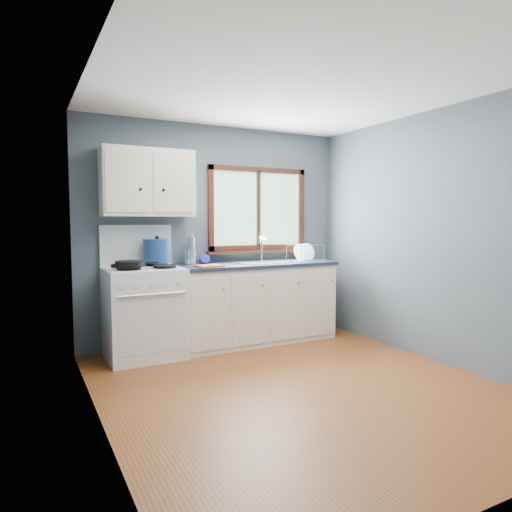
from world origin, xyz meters
name	(u,v)px	position (x,y,z in m)	size (l,w,h in m)	color
floor	(300,388)	(0.00, 0.00, -0.01)	(3.20, 3.60, 0.02)	brown
ceiling	(302,83)	(0.00, 0.00, 2.51)	(3.20, 3.60, 0.02)	white
wall_back	(217,234)	(0.00, 1.81, 1.25)	(3.20, 0.02, 2.50)	#505C63
wall_front	(510,253)	(0.00, -1.81, 1.25)	(3.20, 0.02, 2.50)	#505C63
wall_left	(97,244)	(-1.61, 0.00, 1.25)	(0.02, 3.60, 2.50)	#505C63
wall_right	(438,236)	(1.61, 0.00, 1.25)	(0.02, 3.60, 2.50)	#505C63
gas_range	(144,310)	(-0.95, 1.47, 0.49)	(0.76, 0.69, 1.36)	white
base_cabinets	(256,306)	(0.36, 1.49, 0.41)	(1.85, 0.60, 0.88)	#F1E8CE
countertop	(256,264)	(0.36, 1.49, 0.90)	(1.89, 0.64, 0.04)	#181F39
sink	(269,267)	(0.54, 1.49, 0.86)	(0.84, 0.46, 0.44)	silver
window	(258,215)	(0.54, 1.77, 1.48)	(1.36, 0.10, 1.03)	#9EC6A8
upper_cabinets	(148,183)	(-0.85, 1.63, 1.80)	(0.95, 0.35, 0.70)	#F1E8CE
skillet	(130,264)	(-1.11, 1.32, 0.99)	(0.42, 0.29, 0.06)	black
stockpot	(157,251)	(-0.77, 1.60, 1.09)	(0.37, 0.37, 0.29)	navy
utensil_crock	(190,257)	(-0.38, 1.66, 1.01)	(0.17, 0.17, 0.42)	silver
thermos	(192,251)	(-0.36, 1.68, 1.07)	(0.07, 0.07, 0.30)	silver
soap_bottle	(205,252)	(-0.22, 1.63, 1.06)	(0.11, 0.11, 0.28)	blue
dish_towel	(209,266)	(-0.30, 1.30, 0.93)	(0.27, 0.19, 0.02)	orange
dish_rack	(305,256)	(1.06, 1.54, 0.97)	(0.44, 0.36, 0.20)	silver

